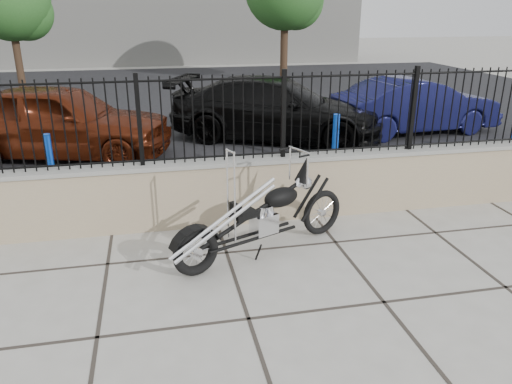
{
  "coord_description": "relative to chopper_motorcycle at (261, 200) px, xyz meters",
  "views": [
    {
      "loc": [
        -0.82,
        -4.27,
        3.02
      ],
      "look_at": [
        0.43,
        1.69,
        0.74
      ],
      "focal_mm": 35.0,
      "sensor_mm": 36.0,
      "label": 1
    }
  ],
  "objects": [
    {
      "name": "ground_plane",
      "position": [
        -0.43,
        -1.39,
        -0.74
      ],
      "size": [
        90.0,
        90.0,
        0.0
      ],
      "primitive_type": "plane",
      "color": "#99968E",
      "rests_on": "ground"
    },
    {
      "name": "parking_lot",
      "position": [
        -0.43,
        11.11,
        -0.74
      ],
      "size": [
        30.0,
        30.0,
        0.0
      ],
      "primitive_type": "plane",
      "color": "black",
      "rests_on": "ground"
    },
    {
      "name": "retaining_wall",
      "position": [
        -0.43,
        1.11,
        -0.26
      ],
      "size": [
        14.0,
        0.36,
        0.96
      ],
      "primitive_type": "cube",
      "color": "gray",
      "rests_on": "ground_plane"
    },
    {
      "name": "iron_fence",
      "position": [
        -0.43,
        1.11,
        0.82
      ],
      "size": [
        14.0,
        0.08,
        1.2
      ],
      "primitive_type": "cube",
      "color": "black",
      "rests_on": "retaining_wall"
    },
    {
      "name": "chopper_motorcycle",
      "position": [
        0.0,
        0.0,
        0.0
      ],
      "size": [
        2.45,
        1.38,
        1.49
      ],
      "primitive_type": null,
      "rotation": [
        0.0,
        0.0,
        0.41
      ],
      "color": "black",
      "rests_on": "ground_plane"
    },
    {
      "name": "car_red",
      "position": [
        -3.15,
        5.22,
        0.03
      ],
      "size": [
        4.9,
        3.02,
        1.56
      ],
      "primitive_type": "imported",
      "rotation": [
        0.0,
        0.0,
        1.29
      ],
      "color": "#4E1A0B",
      "rests_on": "parking_lot"
    },
    {
      "name": "car_black",
      "position": [
        1.63,
        5.78,
        -0.02
      ],
      "size": [
        5.41,
        3.96,
        1.46
      ],
      "primitive_type": "imported",
      "rotation": [
        0.0,
        0.0,
        1.14
      ],
      "color": "black",
      "rests_on": "parking_lot"
    },
    {
      "name": "car_blue",
      "position": [
        5.21,
        5.69,
        -0.06
      ],
      "size": [
        4.27,
        1.83,
        1.37
      ],
      "primitive_type": "imported",
      "rotation": [
        0.0,
        0.0,
        1.67
      ],
      "color": "#10123C",
      "rests_on": "parking_lot"
    },
    {
      "name": "bollard_a",
      "position": [
        -3.0,
        2.95,
        -0.23
      ],
      "size": [
        0.14,
        0.14,
        1.03
      ],
      "primitive_type": "cylinder",
      "rotation": [
        0.0,
        0.0,
        0.11
      ],
      "color": "blue",
      "rests_on": "ground_plane"
    },
    {
      "name": "bollard_b",
      "position": [
        2.25,
        3.39,
        -0.22
      ],
      "size": [
        0.16,
        0.16,
        1.06
      ],
      "primitive_type": "cylinder",
      "rotation": [
        0.0,
        0.0,
        0.35
      ],
      "color": "blue",
      "rests_on": "ground_plane"
    }
  ]
}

